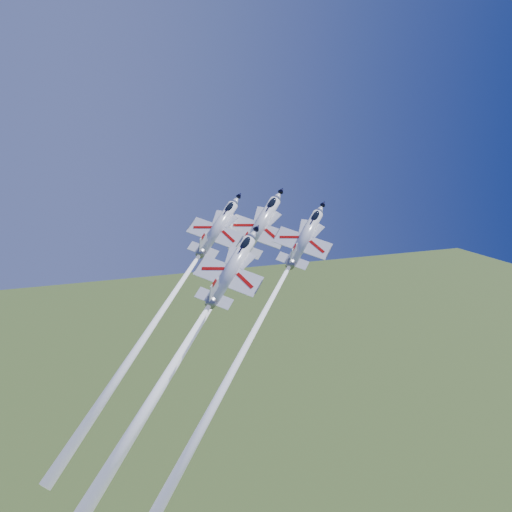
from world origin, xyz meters
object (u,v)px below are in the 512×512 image
object	(u,v)px
jet_slot	(184,346)
jet_left	(164,308)
jet_lead	(202,321)
jet_right	(249,341)

from	to	relation	value
jet_slot	jet_left	bearing A→B (deg)	135.12
jet_lead	jet_slot	xyz separation A→B (m)	(-4.59, -7.55, -0.62)
jet_left	jet_slot	bearing A→B (deg)	-44.88
jet_left	jet_right	bearing A→B (deg)	-14.33
jet_left	jet_right	xyz separation A→B (m)	(8.89, -13.31, -1.76)
jet_lead	jet_right	bearing A→B (deg)	-29.00
jet_left	jet_right	world-z (taller)	jet_left
jet_left	jet_slot	world-z (taller)	jet_left
jet_slot	jet_right	bearing A→B (deg)	20.47
jet_lead	jet_left	distance (m)	6.05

